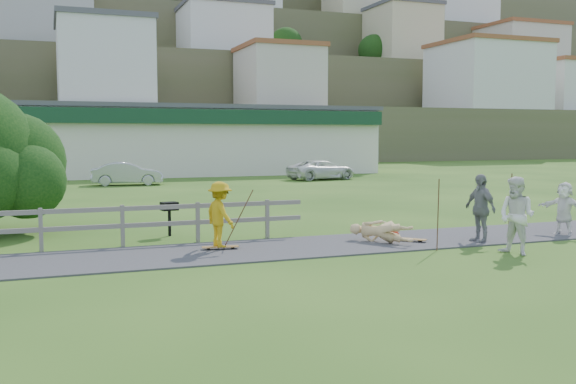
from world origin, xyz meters
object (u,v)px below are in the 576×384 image
at_px(skater_fallen, 381,232).
at_px(car_silver, 127,174).
at_px(spectator_b, 480,208).
at_px(spectator_d, 564,209).
at_px(skater_rider, 220,218).
at_px(bbq, 169,219).
at_px(spectator_a, 517,216).
at_px(car_white, 322,170).

distance_m(skater_fallen, car_silver, 23.60).
distance_m(spectator_b, spectator_d, 3.13).
distance_m(skater_rider, skater_fallen, 4.37).
height_order(skater_rider, bbq, skater_rider).
bearing_deg(spectator_a, skater_rider, -133.03).
xyz_separation_m(car_silver, car_white, (12.56, 0.32, -0.03)).
bearing_deg(car_white, car_silver, 80.72).
distance_m(skater_fallen, bbq, 6.09).
relative_size(spectator_b, bbq, 1.89).
bearing_deg(skater_fallen, spectator_a, -80.76).
height_order(skater_fallen, bbq, bbq).
distance_m(skater_fallen, car_white, 25.06).
bearing_deg(spectator_a, spectator_b, 152.89).
relative_size(spectator_d, car_silver, 0.38).
bearing_deg(car_silver, skater_rider, -175.34).
bearing_deg(car_white, spectator_d, 162.69).
bearing_deg(spectator_d, car_silver, -176.04).
distance_m(spectator_a, spectator_d, 3.94).
bearing_deg(spectator_d, bbq, -128.12).
distance_m(car_silver, car_white, 12.56).
height_order(skater_fallen, car_silver, car_silver).
distance_m(skater_rider, car_white, 26.39).
relative_size(skater_rider, spectator_b, 0.88).
height_order(spectator_d, bbq, spectator_d).
xyz_separation_m(spectator_a, bbq, (-7.43, 5.88, -0.46)).
bearing_deg(bbq, spectator_a, -49.73).
bearing_deg(spectator_d, spectator_a, -77.77).
height_order(spectator_a, spectator_d, spectator_a).
relative_size(spectator_d, car_white, 0.34).
distance_m(car_white, bbq, 24.38).
xyz_separation_m(skater_fallen, spectator_b, (2.61, -0.77, 0.61)).
relative_size(skater_rider, car_silver, 0.40).
xyz_separation_m(skater_fallen, bbq, (-5.10, 3.33, 0.17)).
xyz_separation_m(skater_fallen, spectator_d, (5.72, -0.55, 0.46)).
height_order(car_white, bbq, car_white).
xyz_separation_m(skater_rider, spectator_d, (10.03, -1.05, -0.05)).
bearing_deg(skater_fallen, bbq, 113.73).
distance_m(spectator_d, bbq, 11.49).
bearing_deg(spectator_a, car_white, 148.38).
bearing_deg(spectator_a, skater_fallen, -155.98).
distance_m(spectator_d, car_silver, 25.73).
bearing_deg(spectator_a, spectator_d, 102.28).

